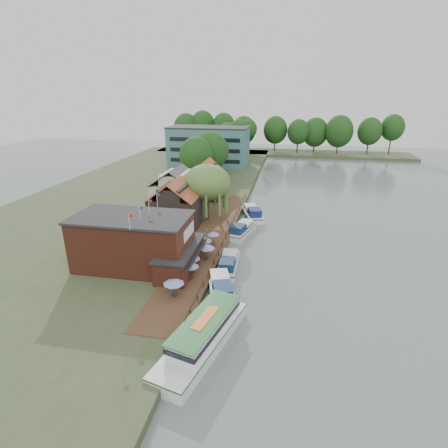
# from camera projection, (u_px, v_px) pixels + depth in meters

# --- Properties ---
(ground) EXTENTS (260.00, 260.00, 0.00)m
(ground) POSITION_uv_depth(u_px,v_px,m) (251.00, 279.00, 46.85)
(ground) COLOR slate
(ground) RESTS_ON ground
(land_bank) EXTENTS (50.00, 140.00, 1.00)m
(land_bank) POSITION_uv_depth(u_px,v_px,m) (144.00, 194.00, 84.06)
(land_bank) COLOR #384728
(land_bank) RESTS_ON ground
(quay_deck) EXTENTS (6.00, 50.00, 0.10)m
(quay_deck) POSITION_uv_depth(u_px,v_px,m) (210.00, 239.00, 57.06)
(quay_deck) COLOR #47301E
(quay_deck) RESTS_ON land_bank
(quay_rail) EXTENTS (0.20, 49.00, 1.00)m
(quay_rail) POSITION_uv_depth(u_px,v_px,m) (226.00, 236.00, 56.89)
(quay_rail) COLOR black
(quay_rail) RESTS_ON land_bank
(pub) EXTENTS (20.00, 11.00, 7.30)m
(pub) POSITION_uv_depth(u_px,v_px,m) (147.00, 242.00, 46.73)
(pub) COLOR maroon
(pub) RESTS_ON land_bank
(hotel_block) EXTENTS (25.40, 12.40, 12.30)m
(hotel_block) POSITION_uv_depth(u_px,v_px,m) (209.00, 146.00, 112.45)
(hotel_block) COLOR #38666B
(hotel_block) RESTS_ON land_bank
(cottage_a) EXTENTS (8.60, 7.60, 8.50)m
(cottage_a) POSITION_uv_depth(u_px,v_px,m) (175.00, 204.00, 60.47)
(cottage_a) COLOR black
(cottage_a) RESTS_ON land_bank
(cottage_b) EXTENTS (9.60, 8.60, 8.50)m
(cottage_b) POSITION_uv_depth(u_px,v_px,m) (177.00, 189.00, 70.18)
(cottage_b) COLOR beige
(cottage_b) RESTS_ON land_bank
(cottage_c) EXTENTS (7.60, 7.60, 8.50)m
(cottage_c) POSITION_uv_depth(u_px,v_px,m) (206.00, 179.00, 77.75)
(cottage_c) COLOR black
(cottage_c) RESTS_ON land_bank
(willow) EXTENTS (8.60, 8.60, 10.43)m
(willow) POSITION_uv_depth(u_px,v_px,m) (207.00, 193.00, 63.93)
(willow) COLOR #476B2D
(willow) RESTS_ON land_bank
(umbrella_0) EXTENTS (2.44, 2.44, 2.38)m
(umbrella_0) POSITION_uv_depth(u_px,v_px,m) (174.00, 288.00, 40.24)
(umbrella_0) COLOR #1B4499
(umbrella_0) RESTS_ON quay_deck
(umbrella_1) EXTENTS (2.23, 2.23, 2.38)m
(umbrella_1) POSITION_uv_depth(u_px,v_px,m) (190.00, 271.00, 44.12)
(umbrella_1) COLOR navy
(umbrella_1) RESTS_ON quay_deck
(umbrella_2) EXTENTS (2.19, 2.19, 2.38)m
(umbrella_2) POSITION_uv_depth(u_px,v_px,m) (192.00, 263.00, 46.17)
(umbrella_2) COLOR navy
(umbrella_2) RESTS_ON quay_deck
(umbrella_3) EXTENTS (2.44, 2.44, 2.38)m
(umbrella_3) POSITION_uv_depth(u_px,v_px,m) (206.00, 252.00, 49.30)
(umbrella_3) COLOR #1A1E93
(umbrella_3) RESTS_ON quay_deck
(umbrella_4) EXTENTS (2.32, 2.32, 2.38)m
(umbrella_4) POSITION_uv_depth(u_px,v_px,m) (204.00, 245.00, 51.68)
(umbrella_4) COLOR navy
(umbrella_4) RESTS_ON quay_deck
(umbrella_5) EXTENTS (1.94, 1.94, 2.38)m
(umbrella_5) POSITION_uv_depth(u_px,v_px,m) (214.00, 238.00, 53.95)
(umbrella_5) COLOR navy
(umbrella_5) RESTS_ON quay_deck
(cruiser_0) EXTENTS (5.94, 10.27, 2.36)m
(cruiser_0) POSITION_uv_depth(u_px,v_px,m) (221.00, 286.00, 42.86)
(cruiser_0) COLOR silver
(cruiser_0) RESTS_ON ground
(cruiser_1) EXTENTS (3.42, 9.39, 2.22)m
(cruiser_1) POSITION_uv_depth(u_px,v_px,m) (229.00, 262.00, 49.13)
(cruiser_1) COLOR silver
(cruiser_1) RESTS_ON ground
(cruiser_2) EXTENTS (5.20, 9.83, 2.25)m
(cruiser_2) POSITION_uv_depth(u_px,v_px,m) (242.00, 228.00, 61.20)
(cruiser_2) COLOR silver
(cruiser_2) RESTS_ON ground
(cruiser_3) EXTENTS (6.31, 10.51, 2.43)m
(cruiser_3) POSITION_uv_depth(u_px,v_px,m) (252.00, 212.00, 69.32)
(cruiser_3) COLOR silver
(cruiser_3) RESTS_ON ground
(tour_boat) EXTENTS (7.29, 14.50, 3.05)m
(tour_boat) POSITION_uv_depth(u_px,v_px,m) (202.00, 334.00, 33.81)
(tour_boat) COLOR silver
(tour_boat) RESTS_ON ground
(swan) EXTENTS (0.44, 0.44, 0.44)m
(swan) POSITION_uv_depth(u_px,v_px,m) (195.00, 334.00, 35.84)
(swan) COLOR white
(swan) RESTS_ON ground
(bank_tree_0) EXTENTS (8.17, 8.17, 12.50)m
(bank_tree_0) POSITION_uv_depth(u_px,v_px,m) (196.00, 162.00, 86.17)
(bank_tree_0) COLOR #143811
(bank_tree_0) RESTS_ON land_bank
(bank_tree_1) EXTENTS (8.92, 8.92, 13.25)m
(bank_tree_1) POSITION_uv_depth(u_px,v_px,m) (210.00, 157.00, 91.30)
(bank_tree_1) COLOR #143811
(bank_tree_1) RESTS_ON land_bank
(bank_tree_2) EXTENTS (7.59, 7.59, 11.17)m
(bank_tree_2) POSITION_uv_depth(u_px,v_px,m) (216.00, 155.00, 99.52)
(bank_tree_2) COLOR #143811
(bank_tree_2) RESTS_ON land_bank
(bank_tree_3) EXTENTS (7.19, 7.19, 14.02)m
(bank_tree_3) POSITION_uv_depth(u_px,v_px,m) (239.00, 141.00, 118.17)
(bank_tree_3) COLOR #143811
(bank_tree_3) RESTS_ON land_bank
(bank_tree_4) EXTENTS (8.73, 8.73, 12.24)m
(bank_tree_4) POSITION_uv_depth(u_px,v_px,m) (228.00, 140.00, 127.86)
(bank_tree_4) COLOR #143811
(bank_tree_4) RESTS_ON land_bank
(bank_tree_5) EXTENTS (6.26, 6.26, 12.86)m
(bank_tree_5) POSITION_uv_depth(u_px,v_px,m) (249.00, 137.00, 133.54)
(bank_tree_5) COLOR #143811
(bank_tree_5) RESTS_ON land_bank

